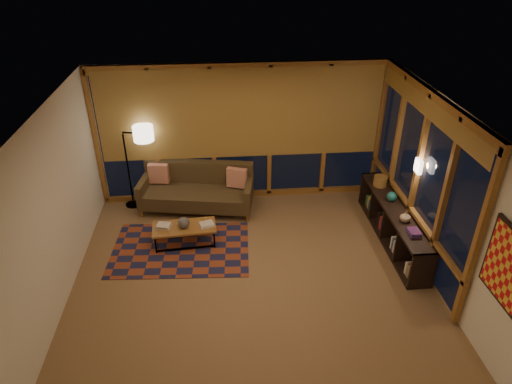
{
  "coord_description": "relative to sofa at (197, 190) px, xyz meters",
  "views": [
    {
      "loc": [
        -0.44,
        -5.59,
        4.71
      ],
      "look_at": [
        0.11,
        0.52,
        1.17
      ],
      "focal_mm": 32.0,
      "sensor_mm": 36.0,
      "label": 1
    }
  ],
  "objects": [
    {
      "name": "floor",
      "position": [
        0.89,
        -2.0,
        -0.43
      ],
      "size": [
        5.5,
        5.0,
        0.01
      ],
      "primitive_type": "cube",
      "color": "#886748",
      "rests_on": "ground"
    },
    {
      "name": "ceiling",
      "position": [
        0.89,
        -2.0,
        2.27
      ],
      "size": [
        5.5,
        5.0,
        0.01
      ],
      "primitive_type": "cube",
      "color": "silver",
      "rests_on": "walls"
    },
    {
      "name": "walls",
      "position": [
        0.89,
        -2.0,
        0.92
      ],
      "size": [
        5.51,
        5.01,
        2.7
      ],
      "color": "white",
      "rests_on": "floor"
    },
    {
      "name": "window_wall_back",
      "position": [
        0.89,
        0.43,
        0.92
      ],
      "size": [
        5.3,
        0.16,
        2.6
      ],
      "primitive_type": null,
      "color": "#AB7528",
      "rests_on": "walls"
    },
    {
      "name": "window_wall_right",
      "position": [
        3.57,
        -1.4,
        0.92
      ],
      "size": [
        0.16,
        3.7,
        2.6
      ],
      "primitive_type": null,
      "color": "#AB7528",
      "rests_on": "walls"
    },
    {
      "name": "wall_art",
      "position": [
        3.6,
        -3.85,
        1.02
      ],
      "size": [
        0.06,
        0.74,
        0.94
      ],
      "primitive_type": null,
      "color": "red",
      "rests_on": "walls"
    },
    {
      "name": "wall_sconce",
      "position": [
        3.51,
        -1.55,
        1.12
      ],
      "size": [
        0.12,
        0.18,
        0.22
      ],
      "primitive_type": null,
      "color": "beige",
      "rests_on": "walls"
    },
    {
      "name": "sofa",
      "position": [
        0.0,
        0.0,
        0.0
      ],
      "size": [
        2.21,
        1.2,
        0.86
      ],
      "primitive_type": null,
      "rotation": [
        0.0,
        0.0,
        -0.17
      ],
      "color": "#44381E",
      "rests_on": "floor"
    },
    {
      "name": "pillow_left",
      "position": [
        -0.72,
        0.31,
        0.19
      ],
      "size": [
        0.4,
        0.18,
        0.38
      ],
      "primitive_type": null,
      "rotation": [
        0.0,
        0.0,
        -0.13
      ],
      "color": "#B0280D",
      "rests_on": "sofa"
    },
    {
      "name": "pillow_right",
      "position": [
        0.77,
        -0.0,
        0.19
      ],
      "size": [
        0.4,
        0.25,
        0.38
      ],
      "primitive_type": null,
      "rotation": [
        0.0,
        0.0,
        -0.35
      ],
      "color": "#B0280D",
      "rests_on": "sofa"
    },
    {
      "name": "area_rug",
      "position": [
        -0.26,
        -1.27,
        -0.42
      ],
      "size": [
        2.38,
        1.66,
        0.01
      ],
      "primitive_type": "cube",
      "rotation": [
        0.0,
        0.0,
        -0.06
      ],
      "color": "brown",
      "rests_on": "floor"
    },
    {
      "name": "coffee_table",
      "position": [
        -0.19,
        -1.11,
        -0.25
      ],
      "size": [
        1.09,
        0.56,
        0.35
      ],
      "primitive_type": null,
      "rotation": [
        0.0,
        0.0,
        0.07
      ],
      "color": "#AB7528",
      "rests_on": "floor"
    },
    {
      "name": "book_stack_a",
      "position": [
        -0.53,
        -1.11,
        -0.04
      ],
      "size": [
        0.27,
        0.23,
        0.07
      ],
      "primitive_type": null,
      "rotation": [
        0.0,
        0.0,
        -0.22
      ],
      "color": "beige",
      "rests_on": "coffee_table"
    },
    {
      "name": "book_stack_b",
      "position": [
        0.19,
        -1.13,
        -0.06
      ],
      "size": [
        0.25,
        0.23,
        0.04
      ],
      "primitive_type": null,
      "rotation": [
        0.0,
        0.0,
        0.31
      ],
      "color": "beige",
      "rests_on": "coffee_table"
    },
    {
      "name": "ceramic_pot",
      "position": [
        -0.19,
        -1.14,
        0.02
      ],
      "size": [
        0.25,
        0.25,
        0.19
      ],
      "primitive_type": "sphere",
      "rotation": [
        0.0,
        0.0,
        0.32
      ],
      "color": "black",
      "rests_on": "coffee_table"
    },
    {
      "name": "floor_lamp",
      "position": [
        -1.27,
        0.27,
        0.41
      ],
      "size": [
        0.62,
        0.46,
        1.68
      ],
      "primitive_type": null,
      "rotation": [
        0.0,
        0.0,
        -0.19
      ],
      "color": "black",
      "rests_on": "floor"
    },
    {
      "name": "bookshelf",
      "position": [
        3.38,
        -1.31,
        -0.11
      ],
      "size": [
        0.4,
        2.58,
        0.65
      ],
      "primitive_type": null,
      "color": "black",
      "rests_on": "floor"
    },
    {
      "name": "basket",
      "position": [
        3.36,
        -0.52,
        0.31
      ],
      "size": [
        0.26,
        0.26,
        0.18
      ],
      "primitive_type": "cylinder",
      "rotation": [
        0.0,
        0.0,
        0.08
      ],
      "color": "#A57534",
      "rests_on": "bookshelf"
    },
    {
      "name": "teal_bowl",
      "position": [
        3.38,
        -1.07,
        0.3
      ],
      "size": [
        0.18,
        0.18,
        0.17
      ],
      "primitive_type": "sphere",
      "rotation": [
        0.0,
        0.0,
        -0.08
      ],
      "color": "#1A6464",
      "rests_on": "bookshelf"
    },
    {
      "name": "vase",
      "position": [
        3.38,
        -1.71,
        0.3
      ],
      "size": [
        0.21,
        0.21,
        0.18
      ],
      "primitive_type": "imported",
      "rotation": [
        0.0,
        0.0,
        0.29
      ],
      "color": "tan",
      "rests_on": "bookshelf"
    },
    {
      "name": "shelf_book_stack",
      "position": [
        3.38,
        -2.08,
        0.25
      ],
      "size": [
        0.18,
        0.24,
        0.06
      ],
      "primitive_type": null,
      "rotation": [
        0.0,
        0.0,
        0.15
      ],
      "color": "beige",
      "rests_on": "bookshelf"
    }
  ]
}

